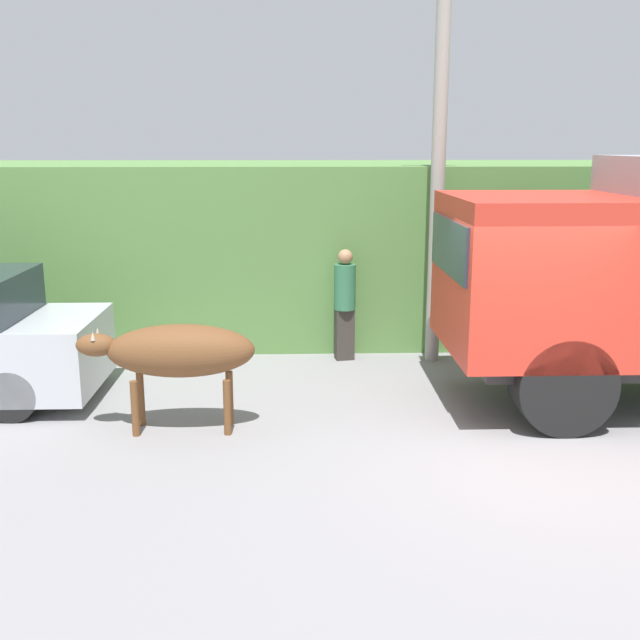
{
  "coord_description": "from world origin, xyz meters",
  "views": [
    {
      "loc": [
        -2.54,
        -7.94,
        3.38
      ],
      "look_at": [
        -2.24,
        1.03,
        1.26
      ],
      "focal_mm": 42.0,
      "sensor_mm": 36.0,
      "label": 1
    }
  ],
  "objects": [
    {
      "name": "ground_plane",
      "position": [
        0.0,
        0.0,
        0.0
      ],
      "size": [
        60.0,
        60.0,
        0.0
      ],
      "primitive_type": "plane",
      "color": "gray"
    },
    {
      "name": "brown_cow",
      "position": [
        -3.95,
        0.65,
        0.98
      ],
      "size": [
        2.11,
        0.64,
        1.31
      ],
      "rotation": [
        0.0,
        0.0,
        -0.14
      ],
      "color": "brown",
      "rests_on": "ground_plane"
    },
    {
      "name": "utility_pole",
      "position": [
        -0.36,
        3.56,
        3.35
      ],
      "size": [
        0.9,
        0.22,
        6.45
      ],
      "color": "#9E998E",
      "rests_on": "ground_plane"
    },
    {
      "name": "building_backdrop",
      "position": [
        -5.81,
        5.56,
        1.49
      ],
      "size": [
        4.99,
        2.7,
        2.95
      ],
      "color": "#8CC69E",
      "rests_on": "ground_plane"
    },
    {
      "name": "pedestrian_on_hill",
      "position": [
        -1.76,
        3.63,
        0.99
      ],
      "size": [
        0.4,
        0.4,
        1.78
      ],
      "rotation": [
        0.0,
        0.0,
        3.33
      ],
      "color": "#38332D",
      "rests_on": "ground_plane"
    },
    {
      "name": "hillside_embankment",
      "position": [
        0.0,
        6.51,
        1.52
      ],
      "size": [
        32.0,
        5.11,
        3.03
      ],
      "color": "#568442",
      "rests_on": "ground_plane"
    }
  ]
}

